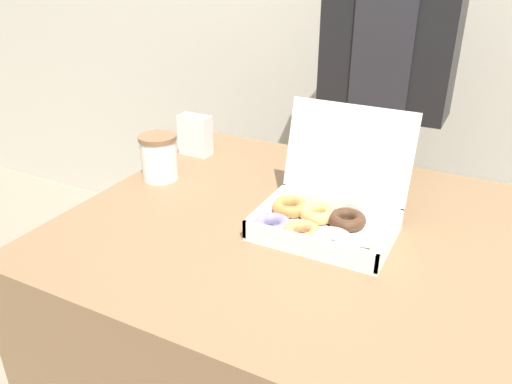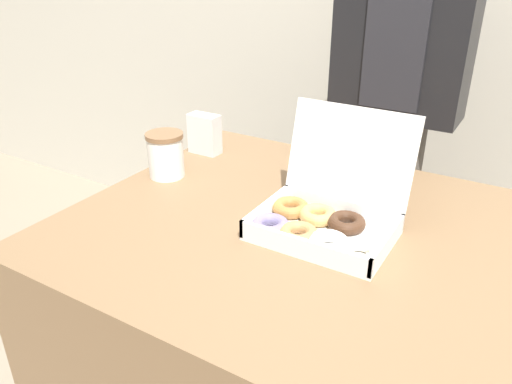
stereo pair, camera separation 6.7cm
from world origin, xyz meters
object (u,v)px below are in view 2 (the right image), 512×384
at_px(coffee_cup, 166,155).
at_px(person_customer, 396,106).
at_px(donut_box, 322,217).
at_px(napkin_holder, 205,134).

xyz_separation_m(coffee_cup, person_customer, (0.45, 0.55, 0.07)).
height_order(donut_box, person_customer, person_customer).
bearing_deg(donut_box, person_customer, 93.31).
height_order(donut_box, napkin_holder, donut_box).
bearing_deg(person_customer, coffee_cup, -129.50).
height_order(coffee_cup, napkin_holder, coffee_cup).
xyz_separation_m(coffee_cup, napkin_holder, (-0.01, 0.19, -0.00)).
bearing_deg(napkin_holder, donut_box, -26.89).
relative_size(coffee_cup, napkin_holder, 1.02).
relative_size(napkin_holder, person_customer, 0.07).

